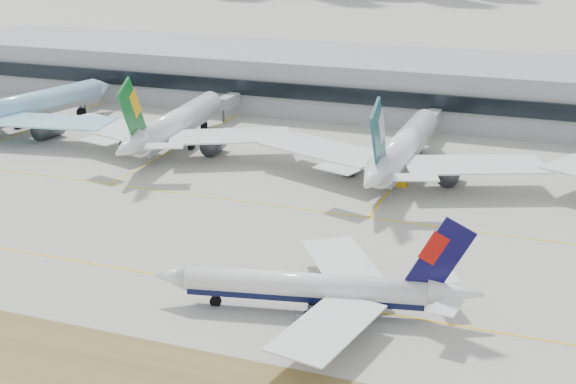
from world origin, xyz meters
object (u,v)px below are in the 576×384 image
at_px(widebody_korean, 22,108).
at_px(terminal, 392,84).
at_px(widebody_cathay, 402,150).
at_px(widebody_eva, 174,125).
at_px(taxiing_airliner, 317,288).

relative_size(widebody_korean, terminal, 0.22).
relative_size(widebody_cathay, terminal, 0.22).
xyz_separation_m(widebody_eva, widebody_cathay, (54.39, -1.81, 0.12)).
distance_m(widebody_eva, widebody_cathay, 54.42).
bearing_deg(taxiing_airliner, widebody_cathay, -99.02).
relative_size(widebody_eva, terminal, 0.21).
distance_m(widebody_korean, terminal, 99.00).
xyz_separation_m(widebody_cathay, terminal, (-16.44, 58.75, 1.69)).
bearing_deg(terminal, taxiing_airliner, -81.06).
distance_m(widebody_korean, widebody_cathay, 98.29).
bearing_deg(widebody_cathay, widebody_korean, 88.01).
xyz_separation_m(widebody_eva, terminal, (37.95, 56.94, 1.81)).
height_order(widebody_korean, widebody_eva, widebody_korean).
height_order(widebody_eva, terminal, widebody_eva).
bearing_deg(widebody_cathay, terminal, 15.40).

